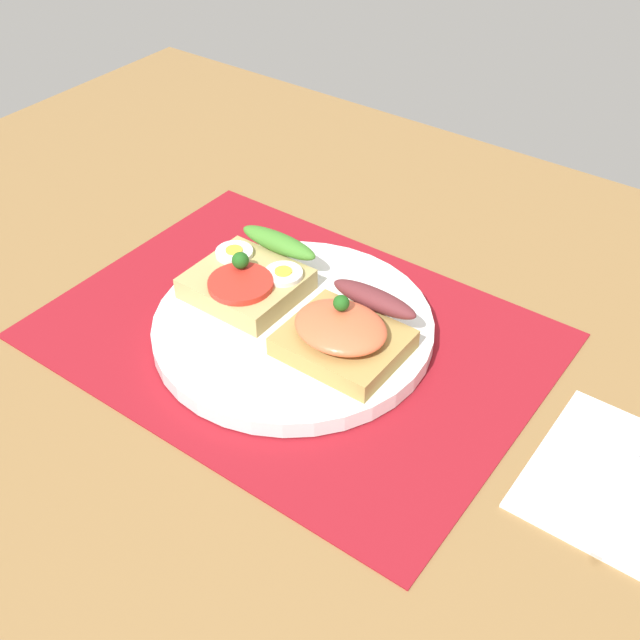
{
  "coord_description": "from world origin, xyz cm",
  "views": [
    {
      "loc": [
        34.23,
        -42.85,
        47.33
      ],
      "look_at": [
        3.0,
        0.0,
        3.38
      ],
      "focal_mm": 44.29,
      "sensor_mm": 36.0,
      "label": 1
    }
  ],
  "objects_px": {
    "fork": "(635,482)",
    "napkin": "(621,481)",
    "sandwich_salmon": "(346,332)",
    "sandwich_egg_tomato": "(251,277)",
    "plate": "(293,327)"
  },
  "relations": [
    {
      "from": "sandwich_egg_tomato",
      "to": "sandwich_salmon",
      "type": "relative_size",
      "value": 1.06
    },
    {
      "from": "sandwich_egg_tomato",
      "to": "napkin",
      "type": "height_order",
      "value": "sandwich_egg_tomato"
    },
    {
      "from": "plate",
      "to": "sandwich_salmon",
      "type": "xyz_separation_m",
      "value": [
        0.06,
        -0.0,
        0.03
      ]
    },
    {
      "from": "fork",
      "to": "napkin",
      "type": "bearing_deg",
      "value": -172.49
    },
    {
      "from": "sandwich_salmon",
      "to": "napkin",
      "type": "height_order",
      "value": "sandwich_salmon"
    },
    {
      "from": "fork",
      "to": "plate",
      "type": "bearing_deg",
      "value": -177.97
    },
    {
      "from": "plate",
      "to": "sandwich_egg_tomato",
      "type": "distance_m",
      "value": 0.07
    },
    {
      "from": "sandwich_salmon",
      "to": "fork",
      "type": "distance_m",
      "value": 0.25
    },
    {
      "from": "sandwich_salmon",
      "to": "fork",
      "type": "bearing_deg",
      "value": 3.12
    },
    {
      "from": "plate",
      "to": "sandwich_salmon",
      "type": "height_order",
      "value": "sandwich_salmon"
    },
    {
      "from": "napkin",
      "to": "fork",
      "type": "bearing_deg",
      "value": 7.51
    },
    {
      "from": "sandwich_egg_tomato",
      "to": "napkin",
      "type": "bearing_deg",
      "value": -0.5
    },
    {
      "from": "fork",
      "to": "sandwich_egg_tomato",
      "type": "bearing_deg",
      "value": 179.7
    },
    {
      "from": "plate",
      "to": "sandwich_egg_tomato",
      "type": "relative_size",
      "value": 2.39
    },
    {
      "from": "sandwich_egg_tomato",
      "to": "fork",
      "type": "bearing_deg",
      "value": -0.3
    }
  ]
}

